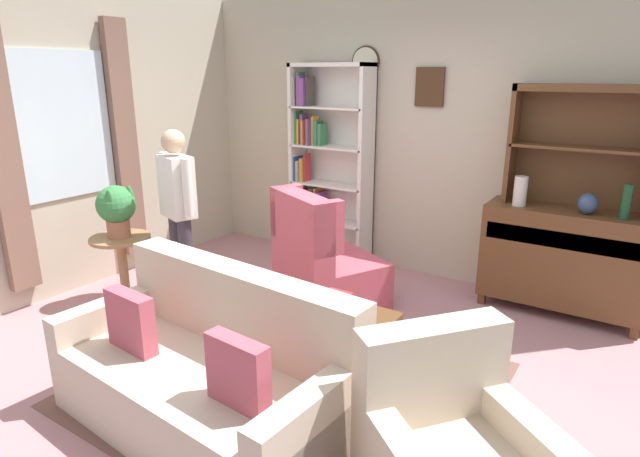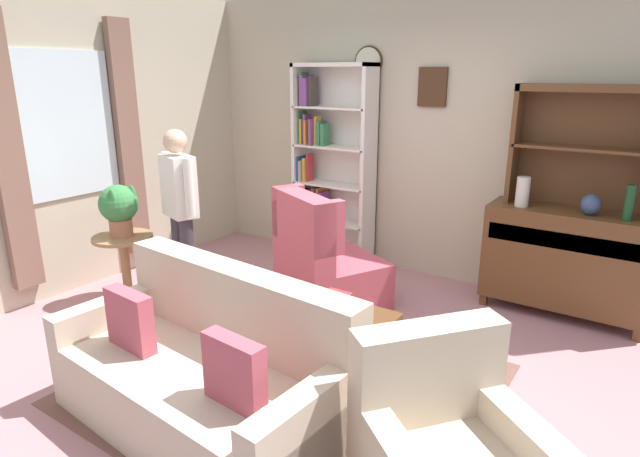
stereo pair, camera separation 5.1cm
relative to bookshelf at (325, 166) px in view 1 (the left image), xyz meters
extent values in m
cube|color=#B27A7F|center=(0.98, -1.94, -1.04)|extent=(5.40, 4.60, 0.02)
cube|color=#BCB299|center=(0.98, 0.19, 0.37)|extent=(5.00, 0.06, 2.80)
cylinder|color=beige|center=(0.39, 0.14, 1.07)|extent=(0.28, 0.03, 0.28)
torus|color=#382314|center=(0.39, 0.14, 1.07)|extent=(0.31, 0.02, 0.31)
cube|color=#422816|center=(1.09, 0.14, 0.84)|extent=(0.28, 0.03, 0.36)
cube|color=#BCB299|center=(-1.55, -1.94, 0.37)|extent=(0.06, 4.20, 2.80)
cube|color=silver|center=(-1.51, -1.98, 0.52)|extent=(0.02, 0.90, 1.30)
cube|color=#7F5B4C|center=(-1.46, -2.56, 0.32)|extent=(0.08, 0.24, 2.30)
cube|color=#7F5B4C|center=(-1.46, -1.40, 0.32)|extent=(0.08, 0.24, 2.30)
cube|color=brown|center=(1.18, -2.24, -1.03)|extent=(2.45, 2.20, 0.01)
cube|color=silver|center=(-0.35, -0.01, 0.02)|extent=(0.04, 0.30, 2.10)
cube|color=silver|center=(0.51, -0.01, 0.02)|extent=(0.04, 0.30, 2.10)
cube|color=silver|center=(0.08, -0.01, 1.05)|extent=(0.90, 0.30, 0.04)
cube|color=silver|center=(0.08, -0.01, -1.01)|extent=(0.90, 0.30, 0.04)
cube|color=silver|center=(0.08, 0.13, 0.02)|extent=(0.90, 0.01, 2.10)
cube|color=silver|center=(0.08, -0.01, -0.59)|extent=(0.86, 0.30, 0.02)
cube|color=#CC7233|center=(-0.31, -0.03, -0.85)|extent=(0.04, 0.19, 0.28)
cube|color=#3F3833|center=(-0.27, -0.03, -0.84)|extent=(0.04, 0.17, 0.29)
cube|color=#CC7233|center=(-0.22, -0.03, -0.83)|extent=(0.04, 0.17, 0.30)
cube|color=gold|center=(-0.18, -0.03, -0.85)|extent=(0.03, 0.20, 0.27)
cube|color=silver|center=(0.08, -0.01, -0.19)|extent=(0.86, 0.30, 0.02)
cube|color=#3F3833|center=(-0.31, -0.03, -0.43)|extent=(0.02, 0.20, 0.30)
cube|color=#3F3833|center=(-0.27, -0.03, -0.45)|extent=(0.04, 0.20, 0.27)
cube|color=#B22D33|center=(-0.22, -0.03, -0.42)|extent=(0.04, 0.23, 0.31)
cube|color=#B22D33|center=(-0.18, -0.03, -0.42)|extent=(0.03, 0.10, 0.31)
cube|color=#284C8C|center=(-0.14, -0.03, -0.46)|extent=(0.03, 0.19, 0.24)
cube|color=#3F3833|center=(-0.10, -0.03, -0.41)|extent=(0.04, 0.23, 0.35)
cube|color=#CC7233|center=(-0.06, -0.03, -0.41)|extent=(0.02, 0.19, 0.35)
cube|color=#723F7F|center=(-0.02, -0.03, -0.43)|extent=(0.03, 0.17, 0.31)
cube|color=silver|center=(0.08, -0.01, 0.22)|extent=(0.86, 0.30, 0.02)
cube|color=#284C8C|center=(-0.32, -0.03, -0.04)|extent=(0.02, 0.20, 0.27)
cube|color=gray|center=(-0.28, -0.03, -0.06)|extent=(0.03, 0.22, 0.23)
cube|color=gold|center=(-0.24, -0.03, -0.05)|extent=(0.03, 0.17, 0.25)
cube|color=#B22D33|center=(-0.21, -0.03, -0.03)|extent=(0.02, 0.12, 0.30)
cube|color=silver|center=(0.08, -0.01, 0.62)|extent=(0.86, 0.30, 0.02)
cube|color=#337247|center=(-0.31, -0.03, 0.40)|extent=(0.02, 0.15, 0.35)
cube|color=gold|center=(-0.29, -0.03, 0.36)|extent=(0.03, 0.14, 0.26)
cube|color=#723F7F|center=(-0.25, -0.03, 0.39)|extent=(0.03, 0.11, 0.32)
cube|color=#CC7233|center=(-0.21, -0.03, 0.36)|extent=(0.02, 0.19, 0.26)
cube|color=#CC7233|center=(-0.17, -0.03, 0.35)|extent=(0.04, 0.10, 0.24)
cube|color=#723F7F|center=(-0.13, -0.03, 0.37)|extent=(0.03, 0.23, 0.27)
cube|color=gold|center=(-0.10, -0.03, 0.38)|extent=(0.03, 0.12, 0.30)
cube|color=#337247|center=(-0.06, -0.03, 0.35)|extent=(0.04, 0.13, 0.25)
cube|color=#337247|center=(-0.01, -0.03, 0.34)|extent=(0.04, 0.13, 0.23)
cube|color=gray|center=(-0.31, -0.03, 0.78)|extent=(0.02, 0.18, 0.29)
cube|color=#337247|center=(-0.28, -0.03, 0.80)|extent=(0.02, 0.14, 0.34)
cube|color=#723F7F|center=(-0.25, -0.03, 0.79)|extent=(0.04, 0.21, 0.31)
cube|color=#723F7F|center=(-0.20, -0.03, 0.77)|extent=(0.04, 0.23, 0.28)
cube|color=#3F3833|center=(-0.16, -0.03, 0.78)|extent=(0.03, 0.15, 0.30)
cube|color=brown|center=(2.46, -0.08, -0.52)|extent=(1.30, 0.45, 0.82)
cube|color=brown|center=(1.86, -0.26, -0.98)|extent=(0.06, 0.06, 0.10)
cube|color=brown|center=(3.06, -0.26, -0.98)|extent=(0.06, 0.06, 0.10)
cube|color=brown|center=(1.86, 0.09, -0.98)|extent=(0.06, 0.06, 0.10)
cube|color=brown|center=(3.06, 0.09, -0.98)|extent=(0.06, 0.06, 0.10)
cube|color=#492C18|center=(2.46, -0.30, -0.32)|extent=(1.20, 0.01, 0.14)
cube|color=brown|center=(1.93, 0.00, 0.39)|extent=(0.04, 0.26, 1.00)
cube|color=brown|center=(2.46, 0.00, 0.86)|extent=(1.10, 0.26, 0.06)
cube|color=brown|center=(2.46, 0.00, 0.39)|extent=(1.06, 0.26, 0.02)
cube|color=brown|center=(2.46, 0.12, 0.39)|extent=(1.10, 0.01, 1.00)
cylinder|color=beige|center=(2.07, -0.17, 0.01)|extent=(0.11, 0.11, 0.25)
ellipsoid|color=#33476B|center=(2.59, -0.15, -0.03)|extent=(0.15, 0.15, 0.17)
cylinder|color=#194223|center=(2.85, -0.17, 0.02)|extent=(0.07, 0.07, 0.28)
cube|color=beige|center=(1.01, -2.89, -0.82)|extent=(1.86, 0.98, 0.42)
cube|color=beige|center=(1.04, -2.56, -0.37)|extent=(1.81, 0.33, 0.48)
cube|color=beige|center=(0.18, -2.83, -0.73)|extent=(0.20, 0.86, 0.60)
cube|color=beige|center=(1.84, -2.95, -0.73)|extent=(0.20, 0.86, 0.60)
cube|color=#B74C5B|center=(0.55, -2.98, -0.43)|extent=(0.37, 0.13, 0.36)
cube|color=#B74C5B|center=(1.45, -3.04, -0.43)|extent=(0.37, 0.13, 0.36)
cube|color=white|center=(1.04, -2.56, -0.13)|extent=(0.37, 0.21, 0.00)
cube|color=beige|center=(2.26, -2.56, -0.39)|extent=(0.61, 0.70, 0.48)
cube|color=#B74C5B|center=(0.72, -1.01, -0.82)|extent=(1.05, 1.06, 0.42)
cube|color=#B74C5B|center=(0.59, -1.28, -0.30)|extent=(0.79, 0.53, 0.63)
cube|color=#B74C5B|center=(0.91, -1.39, -0.20)|extent=(0.21, 0.30, 0.44)
cube|color=#B74C5B|center=(0.30, -1.09, -0.20)|extent=(0.21, 0.30, 0.44)
cylinder|color=#997047|center=(-0.86, -2.00, -0.43)|extent=(0.52, 0.52, 0.03)
cylinder|color=#997047|center=(-0.86, -2.00, -0.74)|extent=(0.08, 0.08, 0.59)
cylinder|color=#997047|center=(-0.86, -2.00, -1.02)|extent=(0.36, 0.36, 0.03)
cylinder|color=#AD6B4C|center=(-0.86, -2.00, -0.34)|extent=(0.20, 0.20, 0.16)
sphere|color=#387F42|center=(-0.86, -2.00, -0.12)|extent=(0.33, 0.33, 0.33)
ellipsoid|color=#387F42|center=(-0.80, -2.10, -0.08)|extent=(0.10, 0.06, 0.23)
ellipsoid|color=#387F42|center=(-0.79, -1.91, -0.08)|extent=(0.10, 0.06, 0.23)
cylinder|color=#38333D|center=(-0.46, -1.71, -0.62)|extent=(0.15, 0.15, 0.82)
cylinder|color=#38333D|center=(-0.29, -1.77, -0.62)|extent=(0.15, 0.15, 0.82)
cube|color=silver|center=(-0.37, -1.74, 0.05)|extent=(0.39, 0.30, 0.52)
sphere|color=tan|center=(-0.37, -1.74, 0.43)|extent=(0.25, 0.25, 0.20)
cylinder|color=silver|center=(-0.58, -1.67, 0.07)|extent=(0.10, 0.10, 0.48)
cylinder|color=silver|center=(-0.17, -1.81, 0.07)|extent=(0.10, 0.10, 0.48)
cube|color=brown|center=(1.31, -1.89, -0.63)|extent=(0.80, 0.50, 0.03)
cube|color=brown|center=(0.94, -2.11, -0.84)|extent=(0.05, 0.05, 0.39)
cube|color=brown|center=(1.68, -2.11, -0.84)|extent=(0.05, 0.05, 0.39)
cube|color=brown|center=(0.94, -1.67, -0.84)|extent=(0.05, 0.05, 0.39)
cube|color=brown|center=(1.68, -1.67, -0.84)|extent=(0.05, 0.05, 0.39)
cube|color=#337247|center=(1.26, -1.79, -0.60)|extent=(0.16, 0.14, 0.03)
cube|color=#723F7F|center=(1.25, -1.79, -0.57)|extent=(0.15, 0.14, 0.03)
cube|color=#B22D33|center=(1.25, -1.79, -0.54)|extent=(0.19, 0.16, 0.03)
camera|label=1|loc=(3.02, -4.70, 0.98)|focal=29.36mm
camera|label=2|loc=(3.06, -4.67, 0.98)|focal=29.36mm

